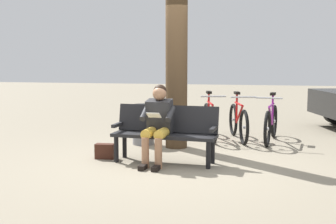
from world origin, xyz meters
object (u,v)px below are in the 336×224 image
object	(u,v)px
person_reading	(158,120)
handbag	(105,151)
bicycle_blue	(238,122)
bicycle_red	(210,121)
litter_bin	(143,124)
bicycle_orange	(271,123)
bench	(166,129)
tree_trunk	(176,61)

from	to	relation	value
person_reading	handbag	xyz separation A→B (m)	(0.91, -0.16, -0.54)
bicycle_blue	bicycle_red	distance (m)	0.56
bicycle_blue	bicycle_red	size ratio (longest dim) A/B	1.00
litter_bin	bicycle_orange	world-z (taller)	bicycle_orange
bicycle_orange	bicycle_red	distance (m)	1.19
handbag	bicycle_orange	size ratio (longest dim) A/B	0.18
handbag	litter_bin	world-z (taller)	litter_bin
bench	bicycle_orange	world-z (taller)	bicycle_orange
bench	handbag	world-z (taller)	bench
litter_bin	bicycle_red	distance (m)	1.42
person_reading	handbag	world-z (taller)	person_reading
bench	person_reading	xyz separation A→B (m)	(0.09, 0.16, 0.16)
tree_trunk	litter_bin	size ratio (longest dim) A/B	4.17
bench	bicycle_red	size ratio (longest dim) A/B	0.99
bench	bicycle_blue	world-z (taller)	bicycle_blue
tree_trunk	litter_bin	bearing A→B (deg)	-14.00
bench	tree_trunk	bearing A→B (deg)	-83.23
litter_bin	bicycle_red	bearing A→B (deg)	-144.77
handbag	bicycle_red	bearing A→B (deg)	-124.90
bicycle_blue	tree_trunk	bearing A→B (deg)	-62.38
tree_trunk	bicycle_blue	bearing A→B (deg)	-138.49
bicycle_orange	bicycle_red	bearing A→B (deg)	-87.44
bench	bicycle_blue	size ratio (longest dim) A/B	0.99
litter_bin	person_reading	bearing A→B (deg)	112.61
bicycle_orange	bicycle_blue	size ratio (longest dim) A/B	1.01
handbag	bicycle_orange	distance (m)	3.31
person_reading	bicycle_red	distance (m)	2.35
person_reading	litter_bin	xyz separation A→B (m)	(0.60, -1.44, -0.29)
person_reading	bicycle_orange	distance (m)	2.77
handbag	litter_bin	xyz separation A→B (m)	(-0.31, -1.28, 0.25)
person_reading	tree_trunk	bearing A→B (deg)	-87.37
bench	bicycle_orange	size ratio (longest dim) A/B	0.98
litter_bin	bicycle_red	world-z (taller)	bicycle_red
tree_trunk	bicycle_blue	size ratio (longest dim) A/B	1.89
bench	person_reading	size ratio (longest dim) A/B	1.36
handbag	bench	bearing A→B (deg)	179.63
bench	bicycle_red	world-z (taller)	bicycle_red
bench	handbag	size ratio (longest dim) A/B	5.45
bicycle_orange	person_reading	bearing A→B (deg)	-30.39
bicycle_red	bench	bearing A→B (deg)	-26.62
litter_bin	bicycle_orange	size ratio (longest dim) A/B	0.45
handbag	tree_trunk	xyz separation A→B (m)	(-0.96, -1.12, 1.43)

